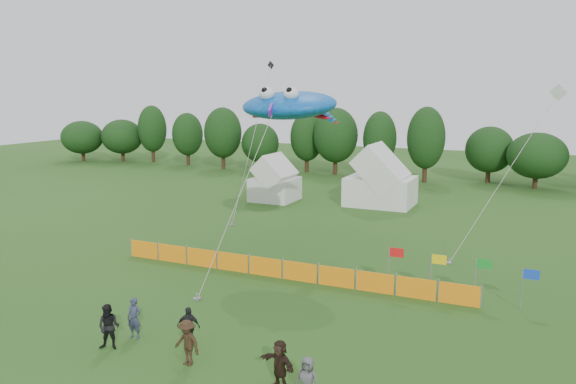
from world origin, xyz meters
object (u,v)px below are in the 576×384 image
at_px(barrier_fence, 282,269).
at_px(spectator_c, 187,343).
at_px(spectator_d, 188,326).
at_px(spectator_f, 280,364).
at_px(tent_left, 275,182).
at_px(spectator_b, 109,327).
at_px(stingray_kite, 292,105).
at_px(spectator_a, 134,318).
at_px(spectator_e, 307,381).
at_px(tent_right, 381,182).

relative_size(barrier_fence, spectator_c, 11.79).
distance_m(spectator_d, spectator_f, 4.72).
distance_m(tent_left, spectator_b, 30.26).
bearing_deg(stingray_kite, spectator_a, -95.79).
distance_m(spectator_a, spectator_f, 6.96).
bearing_deg(spectator_a, spectator_d, 2.12).
bearing_deg(spectator_c, spectator_a, 171.49).
xyz_separation_m(tent_left, spectator_d, (9.76, -27.91, -0.91)).
bearing_deg(spectator_e, spectator_c, 175.50).
bearing_deg(spectator_d, tent_left, 94.50).
height_order(spectator_c, spectator_f, spectator_c).
bearing_deg(spectator_d, spectator_a, 172.74).
distance_m(tent_left, spectator_c, 31.09).
bearing_deg(stingray_kite, tent_right, 88.22).
distance_m(barrier_fence, spectator_b, 10.48).
height_order(spectator_a, spectator_c, spectator_c).
distance_m(spectator_a, spectator_e, 8.25).
bearing_deg(spectator_b, barrier_fence, 56.53).
bearing_deg(tent_right, spectator_f, -80.77).
relative_size(spectator_a, spectator_b, 0.94).
relative_size(spectator_b, spectator_f, 1.07).
xyz_separation_m(spectator_a, spectator_d, (2.36, 0.31, -0.04)).
height_order(tent_left, spectator_e, tent_left).
bearing_deg(tent_right, spectator_a, -93.46).
xyz_separation_m(spectator_c, spectator_e, (4.91, -0.59, -0.06)).
relative_size(tent_right, stingray_kite, 0.37).
bearing_deg(barrier_fence, spectator_e, -61.24).
xyz_separation_m(spectator_a, spectator_b, (-0.24, -1.17, 0.05)).
height_order(spectator_a, spectator_b, spectator_b).
relative_size(tent_right, spectator_a, 3.43).
xyz_separation_m(spectator_a, spectator_f, (6.88, -1.04, -0.00)).
bearing_deg(spectator_e, stingray_kite, 118.19).
distance_m(tent_left, stingray_kite, 19.32).
xyz_separation_m(spectator_b, spectator_f, (7.12, 0.12, -0.06)).
relative_size(tent_right, spectator_c, 3.37).
bearing_deg(spectator_f, stingray_kite, 134.12).
height_order(tent_right, spectator_a, tent_right).
xyz_separation_m(spectator_b, spectator_c, (3.43, 0.17, -0.04)).
height_order(tent_left, spectator_a, tent_left).
relative_size(spectator_a, spectator_d, 1.05).
bearing_deg(spectator_f, spectator_d, -174.96).
relative_size(tent_left, spectator_b, 2.16).
bearing_deg(spectator_b, spectator_a, 58.91).
bearing_deg(tent_right, spectator_e, -78.79).
bearing_deg(spectator_e, tent_left, 119.89).
height_order(barrier_fence, spectator_f, spectator_f).
relative_size(spectator_d, stingray_kite, 0.10).
xyz_separation_m(barrier_fence, spectator_a, (-2.29, -9.00, 0.33)).
xyz_separation_m(spectator_e, stingray_kite, (-6.83, 14.13, 8.14)).
bearing_deg(spectator_c, spectator_d, 131.37).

